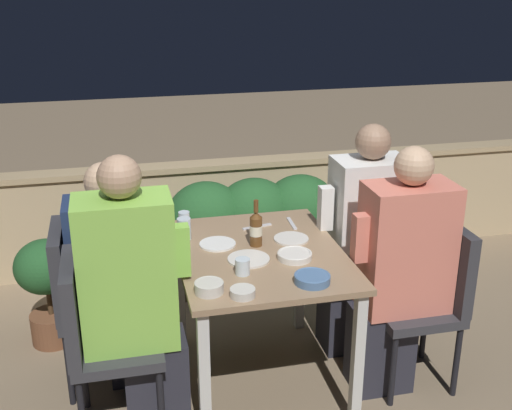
# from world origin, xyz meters

# --- Properties ---
(ground_plane) EXTENTS (16.00, 16.00, 0.00)m
(ground_plane) POSITION_xyz_m (0.00, 0.00, 0.00)
(ground_plane) COLOR #847056
(parapet_wall) EXTENTS (9.00, 0.18, 0.77)m
(parapet_wall) POSITION_xyz_m (0.00, 1.52, 0.39)
(parapet_wall) COLOR tan
(parapet_wall) RESTS_ON ground_plane
(dining_table) EXTENTS (0.82, 1.03, 0.76)m
(dining_table) POSITION_xyz_m (0.00, 0.00, 0.66)
(dining_table) COLOR #937556
(dining_table) RESTS_ON ground_plane
(planter_hedge) EXTENTS (1.19, 0.47, 0.76)m
(planter_hedge) POSITION_xyz_m (0.23, 1.11, 0.42)
(planter_hedge) COLOR brown
(planter_hedge) RESTS_ON ground_plane
(chair_left_near) EXTENTS (0.42, 0.41, 0.89)m
(chair_left_near) POSITION_xyz_m (-0.82, -0.20, 0.54)
(chair_left_near) COLOR #333338
(chair_left_near) RESTS_ON ground_plane
(person_green_blouse) EXTENTS (0.50, 0.26, 1.36)m
(person_green_blouse) POSITION_xyz_m (-0.63, -0.20, 0.68)
(person_green_blouse) COLOR #282833
(person_green_blouse) RESTS_ON ground_plane
(chair_left_far) EXTENTS (0.42, 0.41, 0.89)m
(chair_left_far) POSITION_xyz_m (-0.89, 0.19, 0.54)
(chair_left_far) COLOR #333338
(chair_left_far) RESTS_ON ground_plane
(person_navy_jumper) EXTENTS (0.49, 0.26, 1.22)m
(person_navy_jumper) POSITION_xyz_m (-0.70, 0.19, 0.61)
(person_navy_jumper) COLOR #282833
(person_navy_jumper) RESTS_ON ground_plane
(chair_right_near) EXTENTS (0.42, 0.41, 0.89)m
(chair_right_near) POSITION_xyz_m (0.87, -0.19, 0.54)
(chair_right_near) COLOR #333338
(chair_right_near) RESTS_ON ground_plane
(person_coral_top) EXTENTS (0.50, 0.26, 1.31)m
(person_coral_top) POSITION_xyz_m (0.67, -0.19, 0.65)
(person_coral_top) COLOR #282833
(person_coral_top) RESTS_ON ground_plane
(chair_right_far) EXTENTS (0.42, 0.41, 0.89)m
(chair_right_far) POSITION_xyz_m (0.83, 0.21, 0.54)
(chair_right_far) COLOR #333338
(chair_right_far) RESTS_ON ground_plane
(person_white_polo) EXTENTS (0.48, 0.26, 1.32)m
(person_white_polo) POSITION_xyz_m (0.63, 0.21, 0.67)
(person_white_polo) COLOR #282833
(person_white_polo) RESTS_ON ground_plane
(beer_bottle) EXTENTS (0.06, 0.06, 0.25)m
(beer_bottle) POSITION_xyz_m (0.00, 0.08, 0.85)
(beer_bottle) COLOR brown
(beer_bottle) RESTS_ON dining_table
(plate_0) EXTENTS (0.21, 0.21, 0.01)m
(plate_0) POSITION_xyz_m (-0.07, -0.08, 0.76)
(plate_0) COLOR silver
(plate_0) RESTS_ON dining_table
(plate_1) EXTENTS (0.19, 0.19, 0.01)m
(plate_1) POSITION_xyz_m (-0.19, 0.13, 0.76)
(plate_1) COLOR white
(plate_1) RESTS_ON dining_table
(plate_2) EXTENTS (0.18, 0.18, 0.01)m
(plate_2) POSITION_xyz_m (0.19, 0.10, 0.76)
(plate_2) COLOR silver
(plate_2) RESTS_ON dining_table
(bowl_0) EXTENTS (0.13, 0.13, 0.05)m
(bowl_0) POSITION_xyz_m (-0.31, -0.36, 0.79)
(bowl_0) COLOR beige
(bowl_0) RESTS_ON dining_table
(bowl_1) EXTENTS (0.16, 0.16, 0.04)m
(bowl_1) POSITION_xyz_m (0.15, -0.38, 0.78)
(bowl_1) COLOR #4C709E
(bowl_1) RESTS_ON dining_table
(bowl_2) EXTENTS (0.17, 0.17, 0.03)m
(bowl_2) POSITION_xyz_m (0.15, -0.12, 0.78)
(bowl_2) COLOR silver
(bowl_2) RESTS_ON dining_table
(bowl_3) EXTENTS (0.11, 0.11, 0.04)m
(bowl_3) POSITION_xyz_m (-0.18, -0.43, 0.78)
(bowl_3) COLOR beige
(bowl_3) RESTS_ON dining_table
(glass_cup_0) EXTENTS (0.07, 0.07, 0.12)m
(glass_cup_0) POSITION_xyz_m (-0.35, 0.24, 0.82)
(glass_cup_0) COLOR silver
(glass_cup_0) RESTS_ON dining_table
(glass_cup_1) EXTENTS (0.07, 0.07, 0.08)m
(glass_cup_1) POSITION_xyz_m (-0.13, -0.22, 0.80)
(glass_cup_1) COLOR silver
(glass_cup_1) RESTS_ON dining_table
(glass_cup_2) EXTENTS (0.06, 0.06, 0.10)m
(glass_cup_2) POSITION_xyz_m (-0.33, 0.36, 0.81)
(glass_cup_2) COLOR silver
(glass_cup_2) RESTS_ON dining_table
(fork_0) EXTENTS (0.17, 0.06, 0.01)m
(fork_0) POSITION_xyz_m (0.06, 0.31, 0.76)
(fork_0) COLOR silver
(fork_0) RESTS_ON dining_table
(fork_1) EXTENTS (0.03, 0.17, 0.01)m
(fork_1) POSITION_xyz_m (0.26, 0.31, 0.76)
(fork_1) COLOR silver
(fork_1) RESTS_ON dining_table
(potted_plant) EXTENTS (0.35, 0.35, 0.65)m
(potted_plant) POSITION_xyz_m (-1.10, 0.64, 0.40)
(potted_plant) COLOR brown
(potted_plant) RESTS_ON ground_plane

